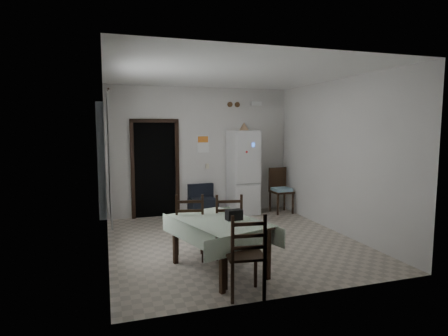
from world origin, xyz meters
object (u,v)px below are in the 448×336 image
navy_seat (203,201)px  dining_table (219,245)px  dining_chair_far_left (190,226)px  dining_chair_far_right (228,225)px  fridge (243,172)px  dining_chair_near_head (245,254)px  corner_chair (281,191)px

navy_seat → dining_table: (-0.58, -3.15, 0.01)m
navy_seat → dining_table: dining_table is taller
dining_chair_far_left → dining_chair_far_right: bearing=-175.4°
fridge → navy_seat: size_ratio=2.71×
fridge → dining_table: 3.56m
dining_table → dining_chair_near_head: (0.07, -0.82, 0.15)m
dining_table → dining_chair_far_right: size_ratio=1.40×
dining_chair_far_right → dining_chair_near_head: bearing=91.4°
fridge → corner_chair: 1.00m
navy_seat → dining_chair_near_head: (-0.51, -3.96, 0.16)m
dining_chair_far_left → dining_chair_near_head: (0.36, -1.42, -0.00)m
corner_chair → dining_chair_far_left: bearing=-141.8°
dining_table → dining_chair_near_head: bearing=-102.3°
dining_chair_near_head → dining_table: bearing=-78.0°
navy_seat → dining_table: 3.20m
fridge → dining_chair_near_head: 4.25m
navy_seat → dining_chair_near_head: size_ratio=0.69×
dining_chair_far_left → dining_table: bearing=126.6°
dining_chair_far_right → navy_seat: bearing=-85.0°
navy_seat → dining_chair_near_head: bearing=-99.2°
dining_table → dining_chair_near_head: dining_chair_near_head is taller
navy_seat → dining_chair_far_left: dining_chair_far_left is taller
dining_table → dining_chair_near_head: 0.83m
navy_seat → corner_chair: corner_chair is taller
fridge → corner_chair: (0.88, -0.21, -0.44)m
navy_seat → corner_chair: (1.84, -0.21, 0.17)m
dining_chair_far_right → dining_chair_far_left: bearing=4.1°
fridge → dining_chair_far_right: 2.93m
corner_chair → dining_chair_far_right: corner_chair is taller
dining_chair_near_head → navy_seat: bearing=-90.4°
fridge → navy_seat: bearing=177.8°
dining_table → dining_chair_far_right: bearing=43.2°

